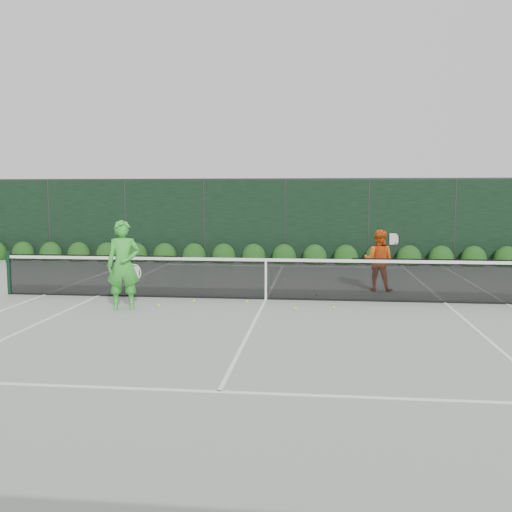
# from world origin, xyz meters

# --- Properties ---
(ground) EXTENTS (80.00, 80.00, 0.00)m
(ground) POSITION_xyz_m (0.00, 0.00, 0.00)
(ground) COLOR gray
(ground) RESTS_ON ground
(tennis_net) EXTENTS (12.90, 0.10, 1.07)m
(tennis_net) POSITION_xyz_m (-0.02, 0.00, 0.53)
(tennis_net) COLOR #10311E
(tennis_net) RESTS_ON ground
(player_woman) EXTENTS (0.80, 0.63, 1.92)m
(player_woman) POSITION_xyz_m (-2.94, -1.48, 0.96)
(player_woman) COLOR green
(player_woman) RESTS_ON ground
(player_man) EXTENTS (0.96, 0.80, 1.58)m
(player_man) POSITION_xyz_m (2.76, 1.54, 0.79)
(player_man) COLOR #DF5212
(player_man) RESTS_ON ground
(court_lines) EXTENTS (11.03, 23.83, 0.01)m
(court_lines) POSITION_xyz_m (0.00, 0.00, 0.01)
(court_lines) COLOR white
(court_lines) RESTS_ON ground
(windscreen_fence) EXTENTS (32.00, 21.07, 3.06)m
(windscreen_fence) POSITION_xyz_m (0.00, -2.71, 1.51)
(windscreen_fence) COLOR black
(windscreen_fence) RESTS_ON ground
(hedge_row) EXTENTS (31.66, 0.65, 0.94)m
(hedge_row) POSITION_xyz_m (-0.00, 7.15, 0.23)
(hedge_row) COLOR black
(hedge_row) RESTS_ON ground
(tennis_balls) EXTENTS (5.22, 2.17, 0.07)m
(tennis_balls) POSITION_xyz_m (0.31, -0.40, 0.03)
(tennis_balls) COLOR #BDEC34
(tennis_balls) RESTS_ON ground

